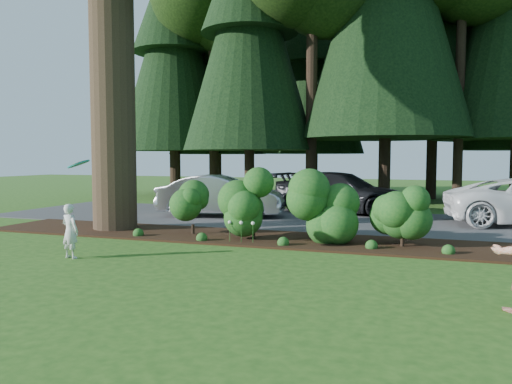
# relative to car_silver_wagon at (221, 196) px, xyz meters

# --- Properties ---
(ground) EXTENTS (80.00, 80.00, 0.00)m
(ground) POSITION_rel_car_silver_wagon_xyz_m (2.91, -7.16, -0.75)
(ground) COLOR #244D16
(ground) RESTS_ON ground
(mulch_bed) EXTENTS (16.00, 2.50, 0.05)m
(mulch_bed) POSITION_rel_car_silver_wagon_xyz_m (2.91, -3.91, -0.73)
(mulch_bed) COLOR black
(mulch_bed) RESTS_ON ground
(driveway) EXTENTS (22.00, 6.00, 0.03)m
(driveway) POSITION_rel_car_silver_wagon_xyz_m (2.91, 0.34, -0.74)
(driveway) COLOR #38383A
(driveway) RESTS_ON ground
(shrub_row) EXTENTS (6.53, 1.60, 1.61)m
(shrub_row) POSITION_rel_car_silver_wagon_xyz_m (3.68, -4.02, 0.06)
(shrub_row) COLOR #164A19
(shrub_row) RESTS_ON ground
(lily_cluster) EXTENTS (0.69, 0.09, 0.57)m
(lily_cluster) POSITION_rel_car_silver_wagon_xyz_m (2.61, -4.76, -0.26)
(lily_cluster) COLOR #164A19
(lily_cluster) RESTS_ON ground
(tree_wall) EXTENTS (25.66, 12.15, 17.09)m
(tree_wall) POSITION_rel_car_silver_wagon_xyz_m (3.17, 9.21, 8.75)
(tree_wall) COLOR black
(tree_wall) RESTS_ON ground
(car_silver_wagon) EXTENTS (4.59, 2.33, 1.44)m
(car_silver_wagon) POSITION_rel_car_silver_wagon_xyz_m (0.00, 0.00, 0.00)
(car_silver_wagon) COLOR #A8A7AC
(car_silver_wagon) RESTS_ON driveway
(car_dark_suv) EXTENTS (5.52, 3.15, 1.51)m
(car_dark_suv) POSITION_rel_car_silver_wagon_xyz_m (3.73, 2.64, 0.03)
(car_dark_suv) COLOR black
(car_dark_suv) RESTS_ON driveway
(child) EXTENTS (0.45, 0.33, 1.14)m
(child) POSITION_rel_car_silver_wagon_xyz_m (-0.11, -7.53, -0.18)
(child) COLOR silver
(child) RESTS_ON ground
(frisbee) EXTENTS (0.46, 0.46, 0.23)m
(frisbee) POSITION_rel_car_silver_wagon_xyz_m (0.12, -7.50, 1.21)
(frisbee) COLOR teal
(frisbee) RESTS_ON ground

